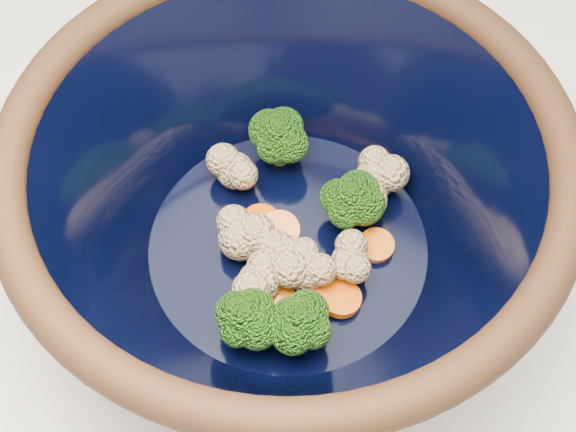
# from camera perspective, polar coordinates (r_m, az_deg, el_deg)

# --- Properties ---
(mixing_bowl) EXTENTS (0.46, 0.46, 0.16)m
(mixing_bowl) POSITION_cam_1_polar(r_m,az_deg,el_deg) (0.53, 0.00, 0.90)
(mixing_bowl) COLOR black
(mixing_bowl) RESTS_ON counter
(vegetable_pile) EXTENTS (0.15, 0.19, 0.05)m
(vegetable_pile) POSITION_cam_1_polar(r_m,az_deg,el_deg) (0.56, 0.93, -1.00)
(vegetable_pile) COLOR #608442
(vegetable_pile) RESTS_ON mixing_bowl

